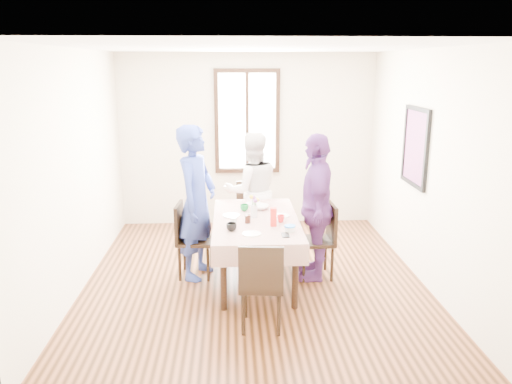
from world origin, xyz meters
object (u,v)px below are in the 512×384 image
person_left (196,203)px  person_right (315,207)px  chair_near (262,284)px  chair_left (195,240)px  dining_table (256,250)px  person_far (252,191)px  chair_far (252,215)px  chair_right (316,241)px

person_left → person_right: person_left is taller
chair_near → person_right: person_right is taller
chair_left → person_right: (1.43, -0.10, 0.43)m
dining_table → chair_left: bearing=168.1°
dining_table → person_far: size_ratio=1.00×
dining_table → chair_near: size_ratio=1.80×
person_far → person_right: 1.27m
dining_table → chair_far: bearing=90.0°
chair_near → person_far: 2.26m
chair_right → chair_near: 1.38m
chair_near → dining_table: bearing=95.8°
person_far → person_right: size_ratio=0.93×
person_left → dining_table: bearing=-82.4°
chair_right → person_left: size_ratio=0.49×
dining_table → chair_left: chair_left is taller
chair_left → person_left: (0.02, -0.00, 0.47)m
person_far → chair_far: bearing=-101.0°
person_right → chair_left: bearing=-86.5°
dining_table → chair_near: 1.13m
chair_right → chair_far: size_ratio=1.00×
chair_left → person_far: (0.73, 0.95, 0.37)m
dining_table → person_right: bearing=4.1°
dining_table → chair_far: (0.00, 1.13, 0.08)m
person_left → chair_left: bearing=109.8°
chair_left → chair_far: same height
person_right → person_left: bearing=-86.6°
chair_far → person_far: bearing=89.5°
chair_left → chair_near: same height
person_left → person_right: 1.42m
chair_left → chair_right: bearing=90.7°
person_left → person_right: bearing=-74.3°
dining_table → chair_far: chair_far is taller
person_left → person_right: size_ratio=1.05×
chair_right → person_right: size_ratio=0.52×
chair_left → person_left: person_left is taller
chair_far → person_right: bearing=122.8°
chair_near → person_left: bearing=124.7°
dining_table → person_far: (0.00, 1.11, 0.45)m
person_right → chair_far: bearing=-139.1°
chair_near → chair_right: bearing=64.2°
chair_left → chair_right: 1.46m
chair_far → chair_left: bearing=52.8°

